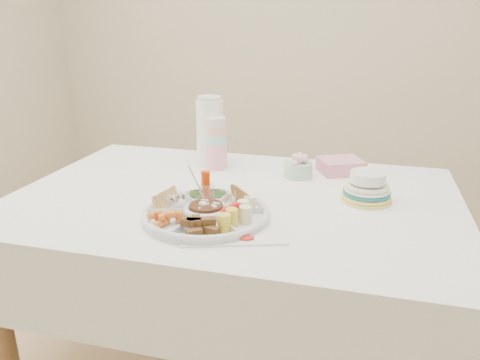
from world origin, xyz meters
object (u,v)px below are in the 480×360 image
(party_tray, at_px, (206,212))
(plate_stack, at_px, (367,186))
(thermos, at_px, (210,130))
(chair, at_px, (469,243))
(dining_table, at_px, (235,290))

(party_tray, relative_size, plate_stack, 2.28)
(party_tray, relative_size, thermos, 1.32)
(chair, xyz_separation_m, plate_stack, (-0.37, -0.16, 0.24))
(dining_table, distance_m, thermos, 0.65)
(dining_table, height_order, chair, chair)
(party_tray, distance_m, thermos, 0.58)
(plate_stack, bearing_deg, chair, 23.41)
(dining_table, relative_size, party_tray, 4.00)
(party_tray, bearing_deg, dining_table, 82.24)
(party_tray, bearing_deg, chair, 27.59)
(dining_table, bearing_deg, chair, 15.70)
(party_tray, bearing_deg, plate_stack, 30.70)
(party_tray, height_order, plate_stack, plate_stack)
(thermos, xyz_separation_m, plate_stack, (0.64, -0.27, -0.09))
(dining_table, xyz_separation_m, party_tray, (-0.03, -0.21, 0.40))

